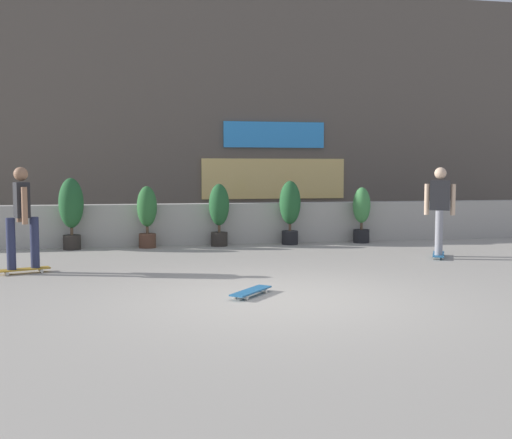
% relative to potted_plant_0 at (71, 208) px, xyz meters
% --- Properties ---
extents(ground_plane, '(48.00, 48.00, 0.00)m').
position_rel_potted_plant_0_xyz_m(ground_plane, '(3.11, -5.55, -0.86)').
color(ground_plane, '#A8A093').
extents(planter_wall, '(18.00, 0.40, 0.90)m').
position_rel_potted_plant_0_xyz_m(planter_wall, '(3.11, 0.45, -0.41)').
color(planter_wall, '#B2ADA3').
rests_on(planter_wall, ground).
extents(building_backdrop, '(20.00, 2.08, 6.50)m').
position_rel_potted_plant_0_xyz_m(building_backdrop, '(3.11, 4.45, 2.39)').
color(building_backdrop, '#60564C').
rests_on(building_backdrop, ground).
extents(potted_plant_0, '(0.50, 0.50, 1.48)m').
position_rel_potted_plant_0_xyz_m(potted_plant_0, '(0.00, 0.00, 0.00)').
color(potted_plant_0, '#2D2823').
rests_on(potted_plant_0, ground).
extents(potted_plant_1, '(0.42, 0.42, 1.30)m').
position_rel_potted_plant_0_xyz_m(potted_plant_1, '(1.54, 0.00, -0.13)').
color(potted_plant_1, brown).
rests_on(potted_plant_1, ground).
extents(potted_plant_2, '(0.44, 0.44, 1.35)m').
position_rel_potted_plant_0_xyz_m(potted_plant_2, '(3.07, 0.00, -0.10)').
color(potted_plant_2, '#2D2823').
rests_on(potted_plant_2, ground).
extents(potted_plant_3, '(0.47, 0.47, 1.40)m').
position_rel_potted_plant_0_xyz_m(potted_plant_3, '(4.65, 0.00, -0.06)').
color(potted_plant_3, black).
rests_on(potted_plant_3, ground).
extents(potted_plant_4, '(0.39, 0.39, 1.25)m').
position_rel_potted_plant_0_xyz_m(potted_plant_4, '(6.31, 0.00, -0.18)').
color(potted_plant_4, black).
rests_on(potted_plant_4, ground).
extents(skater_far_left, '(0.55, 0.80, 1.70)m').
position_rel_potted_plant_0_xyz_m(skater_far_left, '(6.89, -2.54, 0.08)').
color(skater_far_left, '#266699').
rests_on(skater_far_left, ground).
extents(skater_by_wall_left, '(0.82, 0.53, 1.70)m').
position_rel_potted_plant_0_xyz_m(skater_by_wall_left, '(-0.46, -2.92, 0.08)').
color(skater_by_wall_left, '#BF8C26').
rests_on(skater_by_wall_left, ground).
extents(skateboard_near_camera, '(0.67, 0.74, 0.08)m').
position_rel_potted_plant_0_xyz_m(skateboard_near_camera, '(2.79, -5.33, -0.80)').
color(skateboard_near_camera, '#266699').
rests_on(skateboard_near_camera, ground).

